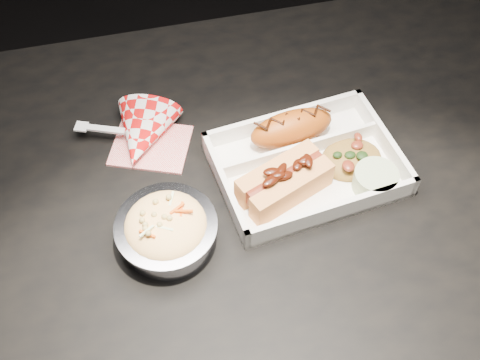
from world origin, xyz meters
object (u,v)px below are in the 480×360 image
food_tray (306,167)px  hotdog (284,180)px  dining_table (251,241)px  foil_coleslaw_cup (166,229)px  napkin_fork (142,135)px  fried_pastry (292,128)px

food_tray → hotdog: 0.06m
dining_table → hotdog: (0.05, 0.01, 0.12)m
dining_table → food_tray: (0.09, 0.04, 0.10)m
foil_coleslaw_cup → napkin_fork: (-0.01, 0.18, -0.02)m
hotdog → fried_pastry: bearing=46.1°
foil_coleslaw_cup → food_tray: bearing=18.6°
dining_table → fried_pastry: bearing=49.7°
dining_table → napkin_fork: bearing=130.6°
dining_table → foil_coleslaw_cup: bearing=-167.1°
hotdog → food_tray: bearing=15.6°
dining_table → fried_pastry: 0.18m
fried_pastry → foil_coleslaw_cup: foil_coleslaw_cup is taller
food_tray → hotdog: (-0.04, -0.03, 0.02)m
napkin_fork → dining_table: bearing=-27.8°
hotdog → napkin_fork: napkin_fork is taller
dining_table → napkin_fork: napkin_fork is taller
hotdog → foil_coleslaw_cup: size_ratio=1.06×
hotdog → dining_table: bearing=171.3°
food_tray → napkin_fork: (-0.22, 0.11, 0.01)m
foil_coleslaw_cup → napkin_fork: foil_coleslaw_cup is taller
hotdog → foil_coleslaw_cup: bearing=171.1°
hotdog → napkin_fork: bearing=120.0°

